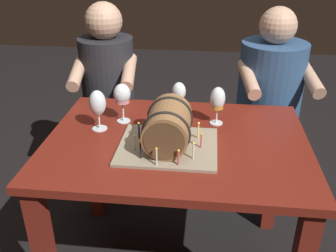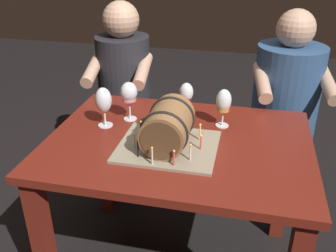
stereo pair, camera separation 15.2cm
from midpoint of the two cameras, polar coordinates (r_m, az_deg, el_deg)
The scene contains 8 objects.
dining_table at distance 1.69m, azimuth 4.12°, elevation -5.93°, with size 1.12×0.82×0.73m.
barrel_cake at distance 1.52m, azimuth 2.85°, elevation -0.53°, with size 0.40×0.34×0.20m.
wine_glass_rose at distance 1.75m, azimuth -3.42°, elevation 4.83°, with size 0.08×0.08×0.19m.
wine_glass_amber at distance 1.72m, azimuth 10.87°, elevation 3.44°, with size 0.07×0.07×0.18m.
wine_glass_empty at distance 1.70m, azimuth -7.16°, elevation 3.74°, with size 0.07×0.07×0.19m.
wine_glass_red at distance 1.80m, azimuth 5.20°, elevation 4.77°, with size 0.07×0.07×0.17m.
person_seated_left at distance 2.41m, azimuth -4.62°, elevation 2.89°, with size 0.39×0.48×1.19m.
person_seated_right at distance 2.32m, azimuth 18.63°, elevation 1.05°, with size 0.45×0.53×1.18m.
Camera 2 is at (0.27, -1.39, 1.52)m, focal length 40.59 mm.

